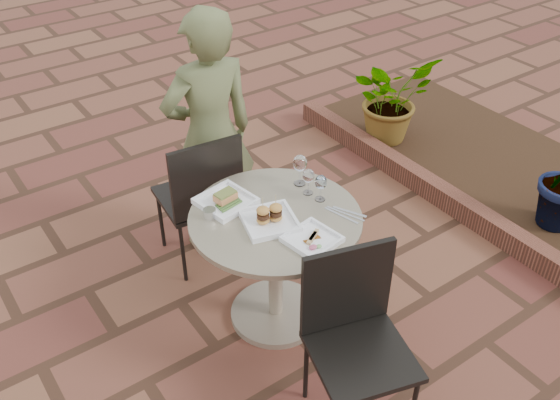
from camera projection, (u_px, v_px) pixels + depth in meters
ground at (278, 315)px, 3.64m from camera, size 60.00×60.00×0.00m
cafe_table at (275, 252)px, 3.35m from camera, size 0.90×0.90×0.73m
chair_far at (202, 191)px, 3.70m from camera, size 0.48×0.48×0.93m
chair_near at (354, 326)px, 2.84m from camera, size 0.55×0.55×0.93m
diner at (210, 136)px, 3.73m from camera, size 0.61×0.43×1.59m
plate_salmon at (226, 200)px, 3.28m from camera, size 0.30×0.30×0.07m
plate_sliders at (269, 218)px, 3.14m from camera, size 0.32×0.32×0.17m
plate_tuna at (312, 239)px, 3.03m from camera, size 0.26×0.26×0.03m
wine_glass_right at (321, 183)px, 3.26m from camera, size 0.07×0.07×0.15m
wine_glass_mid at (308, 177)px, 3.31m from camera, size 0.06×0.06×0.15m
wine_glass_far at (300, 164)px, 3.37m from camera, size 0.08×0.08×0.18m
steel_ramekin at (210, 213)px, 3.18m from camera, size 0.08×0.08×0.05m
cutlery_set at (345, 214)px, 3.22m from camera, size 0.18×0.24×0.00m
planter_curb at (434, 189)px, 4.54m from camera, size 0.12×3.00×0.15m
mulch_bed at (495, 164)px, 4.89m from camera, size 1.30×3.00×0.06m
potted_plant_a at (391, 98)px, 4.97m from camera, size 0.66×0.58×0.72m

